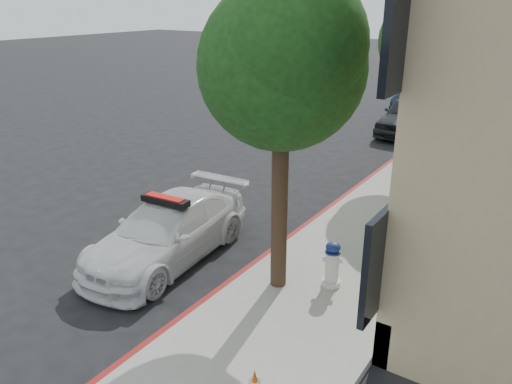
{
  "coord_description": "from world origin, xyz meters",
  "views": [
    {
      "loc": [
        7.14,
        -9.17,
        5.29
      ],
      "look_at": [
        1.06,
        0.0,
        1.0
      ],
      "focal_mm": 35.0,
      "sensor_mm": 36.0,
      "label": 1
    }
  ],
  "objects_px": {
    "parked_car_mid": "(410,115)",
    "police_car": "(167,231)",
    "parked_car_far": "(421,97)",
    "fire_hydrant": "(332,265)"
  },
  "relations": [
    {
      "from": "parked_car_mid",
      "to": "parked_car_far",
      "type": "distance_m",
      "value": 4.82
    },
    {
      "from": "parked_car_mid",
      "to": "parked_car_far",
      "type": "height_order",
      "value": "parked_car_mid"
    },
    {
      "from": "parked_car_mid",
      "to": "fire_hydrant",
      "type": "height_order",
      "value": "parked_car_mid"
    },
    {
      "from": "police_car",
      "to": "parked_car_mid",
      "type": "distance_m",
      "value": 13.57
    },
    {
      "from": "police_car",
      "to": "fire_hydrant",
      "type": "xyz_separation_m",
      "value": [
        3.53,
        0.71,
        -0.05
      ]
    },
    {
      "from": "parked_car_mid",
      "to": "fire_hydrant",
      "type": "relative_size",
      "value": 4.99
    },
    {
      "from": "parked_car_far",
      "to": "fire_hydrant",
      "type": "relative_size",
      "value": 4.52
    },
    {
      "from": "parked_car_mid",
      "to": "police_car",
      "type": "bearing_deg",
      "value": -95.1
    },
    {
      "from": "parked_car_far",
      "to": "fire_hydrant",
      "type": "distance_m",
      "value": 17.9
    },
    {
      "from": "parked_car_mid",
      "to": "fire_hydrant",
      "type": "xyz_separation_m",
      "value": [
        2.57,
        -12.83,
        -0.18
      ]
    }
  ]
}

